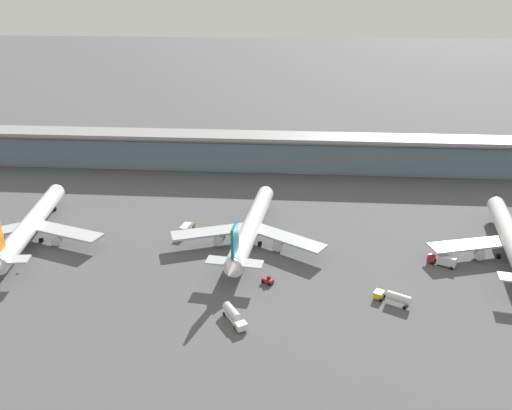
# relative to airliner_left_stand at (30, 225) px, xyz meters

# --- Properties ---
(ground_plane) EXTENTS (1200.00, 1200.00, 0.00)m
(ground_plane) POSITION_rel_airliner_left_stand_xyz_m (65.02, -4.39, -4.91)
(ground_plane) COLOR #515154
(airliner_left_stand) EXTENTS (44.64, 58.51, 15.59)m
(airliner_left_stand) POSITION_rel_airliner_left_stand_xyz_m (0.00, 0.00, 0.00)
(airliner_left_stand) COLOR white
(airliner_left_stand) RESTS_ON ground
(airliner_centre_stand) EXTENTS (44.80, 58.57, 15.59)m
(airliner_centre_stand) POSITION_rel_airliner_left_stand_xyz_m (64.41, 3.46, 0.00)
(airliner_centre_stand) COLOR white
(airliner_centre_stand) RESTS_ON ground
(airliner_right_stand) EXTENTS (44.37, 58.35, 15.59)m
(airliner_right_stand) POSITION_rel_airliner_left_stand_xyz_m (136.36, 0.27, 0.00)
(airliner_right_stand) COLOR white
(airliner_right_stand) RESTS_ON ground
(service_truck_near_nose_olive) EXTENTS (3.64, 7.60, 3.10)m
(service_truck_near_nose_olive) POSITION_rel_airliner_left_stand_xyz_m (44.54, 7.70, -3.22)
(service_truck_near_nose_olive) COLOR olive
(service_truck_near_nose_olive) RESTS_ON ground
(service_truck_mid_apron_white) EXTENTS (6.53, 8.46, 2.95)m
(service_truck_mid_apron_white) POSITION_rel_airliner_left_stand_xyz_m (63.74, -34.43, -3.20)
(service_truck_mid_apron_white) COLOR silver
(service_truck_mid_apron_white) RESTS_ON ground
(service_truck_by_tail_yellow) EXTENTS (8.65, 6.02, 2.95)m
(service_truck_by_tail_yellow) POSITION_rel_airliner_left_stand_xyz_m (100.71, -24.62, -3.20)
(service_truck_by_tail_yellow) COLOR yellow
(service_truck_by_tail_yellow) RESTS_ON ground
(service_truck_on_taxiway_red) EXTENTS (7.55, 5.38, 3.10)m
(service_truck_on_taxiway_red) POSITION_rel_airliner_left_stand_xyz_m (117.07, -5.89, -3.22)
(service_truck_on_taxiway_red) COLOR #B21E1E
(service_truck_on_taxiway_red) RESTS_ON ground
(service_truck_at_far_stand_red) EXTENTS (3.33, 2.94, 2.05)m
(service_truck_at_far_stand_red) POSITION_rel_airliner_left_stand_xyz_m (70.47, -18.17, -4.04)
(service_truck_at_far_stand_red) COLOR #B21E1E
(service_truck_at_far_stand_red) RESTS_ON ground
(terminal_building) EXTENTS (262.73, 12.80, 15.20)m
(terminal_building) POSITION_rel_airliner_left_stand_xyz_m (65.02, 65.67, 2.96)
(terminal_building) COLOR #9E998E
(terminal_building) RESTS_ON ground
(safety_cone_bravo) EXTENTS (0.62, 0.62, 0.70)m
(safety_cone_bravo) POSITION_rel_airliner_left_stand_xyz_m (0.48, -17.99, -4.59)
(safety_cone_bravo) COLOR orange
(safety_cone_bravo) RESTS_ON ground
(safety_cone_charlie) EXTENTS (0.62, 0.62, 0.70)m
(safety_cone_charlie) POSITION_rel_airliner_left_stand_xyz_m (5.02, -18.65, -4.59)
(safety_cone_charlie) COLOR orange
(safety_cone_charlie) RESTS_ON ground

